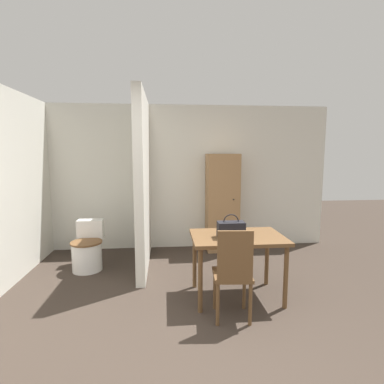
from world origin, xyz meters
name	(u,v)px	position (x,y,z in m)	size (l,w,h in m)	color
ground_plane	(198,379)	(0.00, 0.00, 0.00)	(16.00, 16.00, 0.00)	#382D26
wall_back	(178,177)	(0.00, 3.27, 1.25)	(5.34, 0.12, 2.50)	silver
partition_wall	(143,182)	(-0.55, 2.40, 1.25)	(0.12, 1.63, 2.50)	silver
dining_table	(237,243)	(0.59, 1.25, 0.65)	(1.05, 0.72, 0.74)	brown
wooden_chair	(233,272)	(0.43, 0.76, 0.51)	(0.41, 0.41, 0.96)	brown
toilet	(88,250)	(-1.36, 2.30, 0.28)	(0.44, 0.59, 0.68)	white
handbag	(231,229)	(0.50, 1.19, 0.83)	(0.30, 0.16, 0.27)	black
wooden_cabinet	(222,203)	(0.75, 2.99, 0.83)	(0.54, 0.43, 1.67)	#997047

